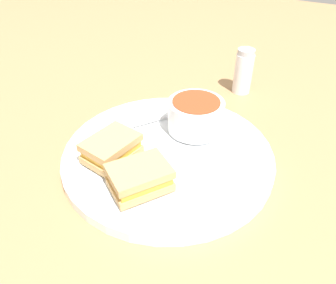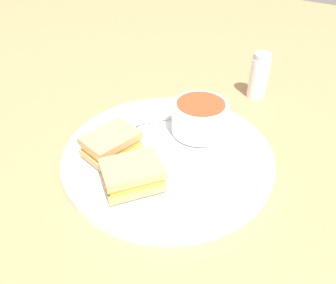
{
  "view_description": "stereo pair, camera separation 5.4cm",
  "coord_description": "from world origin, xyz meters",
  "px_view_note": "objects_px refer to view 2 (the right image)",
  "views": [
    {
      "loc": [
        -0.2,
        0.38,
        0.36
      ],
      "look_at": [
        0.0,
        0.0,
        0.04
      ],
      "focal_mm": 35.0,
      "sensor_mm": 36.0,
      "label": 1
    },
    {
      "loc": [
        -0.25,
        0.35,
        0.36
      ],
      "look_at": [
        0.0,
        0.0,
        0.04
      ],
      "focal_mm": 35.0,
      "sensor_mm": 36.0,
      "label": 2
    }
  ],
  "objects_px": {
    "spoon": "(136,123)",
    "sandwich_half_far": "(133,175)",
    "soup_bowl": "(200,117)",
    "sandwich_half_near": "(111,144)",
    "salt_shaker": "(259,76)"
  },
  "relations": [
    {
      "from": "sandwich_half_near",
      "to": "salt_shaker",
      "type": "distance_m",
      "value": 0.37
    },
    {
      "from": "spoon",
      "to": "sandwich_half_far",
      "type": "bearing_deg",
      "value": 73.47
    },
    {
      "from": "salt_shaker",
      "to": "spoon",
      "type": "bearing_deg",
      "value": 64.97
    },
    {
      "from": "soup_bowl",
      "to": "sandwich_half_near",
      "type": "xyz_separation_m",
      "value": [
        0.08,
        0.14,
        -0.01
      ]
    },
    {
      "from": "soup_bowl",
      "to": "spoon",
      "type": "distance_m",
      "value": 0.12
    },
    {
      "from": "spoon",
      "to": "sandwich_half_near",
      "type": "relative_size",
      "value": 1.14
    },
    {
      "from": "sandwich_half_near",
      "to": "salt_shaker",
      "type": "xyz_separation_m",
      "value": [
        -0.1,
        -0.36,
        0.01
      ]
    },
    {
      "from": "soup_bowl",
      "to": "sandwich_half_near",
      "type": "distance_m",
      "value": 0.16
    },
    {
      "from": "soup_bowl",
      "to": "salt_shaker",
      "type": "relative_size",
      "value": 0.99
    },
    {
      "from": "salt_shaker",
      "to": "soup_bowl",
      "type": "bearing_deg",
      "value": 84.8
    },
    {
      "from": "sandwich_half_near",
      "to": "spoon",
      "type": "bearing_deg",
      "value": -76.61
    },
    {
      "from": "soup_bowl",
      "to": "sandwich_half_near",
      "type": "relative_size",
      "value": 1.06
    },
    {
      "from": "sandwich_half_far",
      "to": "sandwich_half_near",
      "type": "bearing_deg",
      "value": -25.8
    },
    {
      "from": "spoon",
      "to": "sandwich_half_near",
      "type": "height_order",
      "value": "sandwich_half_near"
    },
    {
      "from": "spoon",
      "to": "sandwich_half_far",
      "type": "relative_size",
      "value": 1.02
    }
  ]
}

